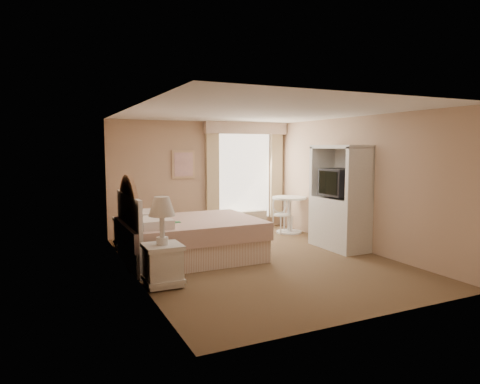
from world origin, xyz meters
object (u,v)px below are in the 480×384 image
nightstand_near (163,253)px  armoire (340,206)px  cafe_chair (281,212)px  bed (185,237)px  round_table (289,209)px  nightstand_far (128,224)px

nightstand_near → armoire: (3.65, 0.78, 0.35)m
nightstand_near → cafe_chair: 4.29m
nightstand_near → armoire: bearing=12.0°
bed → round_table: 3.09m
nightstand_far → round_table: 3.58m
nightstand_near → round_table: bearing=34.5°
cafe_chair → armoire: size_ratio=0.41×
nightstand_far → cafe_chair: nightstand_far is taller
nightstand_far → bed: bearing=-60.0°
round_table → cafe_chair: size_ratio=1.01×
armoire → round_table: bearing=92.6°
nightstand_near → armoire: armoire is taller
nightstand_near → cafe_chair: nightstand_near is taller
bed → nightstand_far: size_ratio=1.89×
bed → armoire: (2.92, -0.49, 0.43)m
bed → nightstand_far: bed is taller
bed → nightstand_far: 1.46m
round_table → nightstand_far: bearing=178.8°
nightstand_near → cafe_chair: size_ratio=1.52×
cafe_chair → armoire: bearing=-86.4°
bed → armoire: 3.00m
cafe_chair → nightstand_near: bearing=-146.5°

